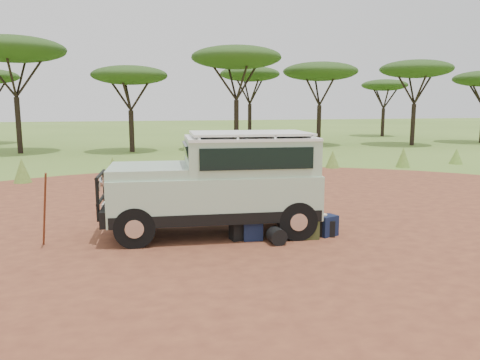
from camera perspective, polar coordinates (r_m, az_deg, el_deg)
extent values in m
plane|color=#597E2D|center=(9.73, 2.54, -6.69)|extent=(140.00, 140.00, 0.00)
cylinder|color=brown|center=(9.73, 2.54, -6.67)|extent=(23.00, 23.00, 0.01)
cone|color=#597E2D|center=(17.67, -25.04, 1.05)|extent=(0.60, 0.60, 0.85)
cone|color=#597E2D|center=(18.28, -15.24, 1.60)|extent=(0.60, 0.60, 0.70)
cone|color=#597E2D|center=(18.09, -5.72, 2.12)|extent=(0.60, 0.60, 0.90)
cone|color=#597E2D|center=(18.41, 3.75, 2.12)|extent=(0.60, 0.60, 0.80)
cone|color=#597E2D|center=(20.19, 11.23, 2.51)|extent=(0.60, 0.60, 0.75)
cone|color=#597E2D|center=(21.16, 19.28, 2.61)|extent=(0.60, 0.60, 0.85)
cone|color=#597E2D|center=(23.28, 24.87, 2.64)|extent=(0.60, 0.60, 0.70)
cylinder|color=black|center=(28.44, -25.39, 6.03)|extent=(0.28, 0.28, 3.06)
ellipsoid|color=#1F3D16|center=(28.57, -25.96, 14.15)|extent=(5.50, 5.50, 1.38)
cylinder|color=black|center=(27.19, -13.07, 5.81)|extent=(0.28, 0.28, 2.34)
ellipsoid|color=#1F3D16|center=(27.19, -13.32, 12.33)|extent=(4.20, 4.20, 1.05)
cylinder|color=black|center=(27.61, -0.44, 6.70)|extent=(0.28, 0.28, 2.93)
ellipsoid|color=#1F3D16|center=(27.71, -0.46, 14.72)|extent=(5.20, 5.20, 1.30)
cylinder|color=black|center=(31.21, 9.58, 6.57)|extent=(0.28, 0.28, 2.61)
ellipsoid|color=#1F3D16|center=(31.25, 9.75, 12.91)|extent=(4.80, 4.80, 1.20)
cylinder|color=black|center=(32.86, 20.32, 6.34)|extent=(0.28, 0.28, 2.70)
ellipsoid|color=#1F3D16|center=(32.92, 20.68, 12.55)|extent=(4.60, 4.60, 1.15)
cylinder|color=black|center=(35.82, 1.19, 7.09)|extent=(0.28, 0.28, 2.70)
ellipsoid|color=#1F3D16|center=(35.87, 1.21, 12.80)|extent=(4.50, 4.50, 1.12)
cylinder|color=black|center=(41.62, 17.01, 6.74)|extent=(0.28, 0.28, 2.34)
ellipsoid|color=#1F3D16|center=(41.63, 17.21, 11.00)|extent=(3.80, 3.80, 0.95)
cube|color=#A5C1A5|center=(9.67, -3.21, -1.76)|extent=(4.30, 2.09, 0.88)
cube|color=black|center=(9.74, -3.19, -3.65)|extent=(4.22, 2.12, 0.22)
cube|color=#A5C1A5|center=(9.66, 1.15, 2.96)|extent=(2.72, 1.88, 0.69)
cube|color=white|center=(9.63, 1.15, 5.18)|extent=(2.72, 1.91, 0.06)
cube|color=white|center=(9.62, 1.16, 5.73)|extent=(2.51, 1.79, 0.05)
cube|color=#A5C1A5|center=(9.53, -11.11, 1.17)|extent=(1.68, 1.74, 0.18)
cube|color=black|center=(9.51, -6.42, 3.02)|extent=(0.28, 1.41, 0.49)
cube|color=black|center=(8.84, 2.14, 2.60)|extent=(2.19, 0.24, 0.42)
cube|color=black|center=(10.47, 0.31, 3.64)|extent=(2.19, 0.24, 0.42)
cube|color=black|center=(9.98, 8.57, 3.06)|extent=(0.17, 1.37, 0.38)
cube|color=black|center=(9.74, -15.82, -3.66)|extent=(0.28, 1.68, 0.31)
cylinder|color=black|center=(9.62, -16.67, 0.63)|extent=(0.18, 1.20, 0.06)
cylinder|color=black|center=(9.70, -16.54, -2.23)|extent=(0.18, 1.20, 0.06)
cylinder|color=silver|center=(9.40, -16.92, -0.72)|extent=(0.08, 0.21, 0.20)
cylinder|color=silver|center=(9.90, -16.54, -0.21)|extent=(0.08, 0.21, 0.20)
cube|color=white|center=(9.72, -16.28, -3.03)|extent=(0.07, 0.39, 0.11)
cylinder|color=black|center=(10.33, -6.24, 2.93)|extent=(0.08, 0.08, 0.76)
cylinder|color=black|center=(9.01, -12.71, -5.66)|extent=(0.80, 0.33, 0.78)
cylinder|color=black|center=(10.45, -12.25, -3.58)|extent=(0.80, 0.33, 0.78)
cylinder|color=black|center=(9.35, 6.97, -4.95)|extent=(0.80, 0.33, 0.78)
cylinder|color=black|center=(10.75, 4.75, -3.05)|extent=(0.80, 0.33, 0.78)
cylinder|color=brown|center=(9.38, -22.72, -3.41)|extent=(0.24, 0.55, 1.46)
cube|color=black|center=(9.31, -0.10, -5.92)|extent=(0.38, 0.31, 0.47)
cube|color=#131F3C|center=(9.29, 1.55, -5.87)|extent=(0.41, 0.32, 0.49)
cube|color=#353A1A|center=(9.48, 8.33, -5.52)|extent=(0.42, 0.33, 0.54)
cube|color=#131F3C|center=(9.76, 10.59, -5.49)|extent=(0.45, 0.39, 0.43)
cube|color=black|center=(9.77, 9.97, -5.72)|extent=(0.56, 0.47, 0.34)
cylinder|color=black|center=(9.08, 4.49, -6.82)|extent=(0.34, 0.34, 0.33)
cylinder|color=beige|center=(9.73, 10.00, -4.70)|extent=(0.38, 0.38, 0.02)
cylinder|color=beige|center=(9.72, 10.01, -4.38)|extent=(0.19, 0.19, 0.09)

